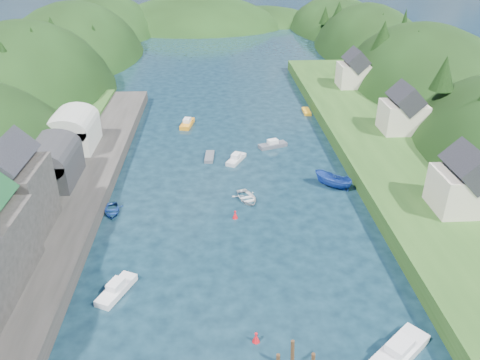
{
  "coord_description": "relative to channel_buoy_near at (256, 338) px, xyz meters",
  "views": [
    {
      "loc": [
        -2.95,
        -26.3,
        32.58
      ],
      "look_at": [
        0.0,
        28.0,
        4.0
      ],
      "focal_mm": 35.0,
      "sensor_mm": 36.0,
      "label": 1
    }
  ],
  "objects": [
    {
      "name": "ground",
      "position": [
        -0.15,
        45.83,
        -0.48
      ],
      "size": [
        600.0,
        600.0,
        0.0
      ],
      "primitive_type": "plane",
      "color": "black",
      "rests_on": "ground"
    },
    {
      "name": "hillside_left",
      "position": [
        -45.15,
        70.83,
        -8.51
      ],
      "size": [
        44.0,
        245.56,
        52.0
      ],
      "color": "black",
      "rests_on": "ground"
    },
    {
      "name": "hillside_right",
      "position": [
        44.85,
        70.83,
        -7.89
      ],
      "size": [
        36.0,
        245.56,
        48.0
      ],
      "color": "black",
      "rests_on": "ground"
    },
    {
      "name": "far_hills",
      "position": [
        1.06,
        169.84,
        -11.28
      ],
      "size": [
        103.0,
        68.0,
        44.0
      ],
      "color": "black",
      "rests_on": "ground"
    },
    {
      "name": "hill_trees",
      "position": [
        -0.68,
        59.77,
        10.56
      ],
      "size": [
        91.5,
        145.56,
        11.89
      ],
      "color": "black",
      "rests_on": "ground"
    },
    {
      "name": "quay_left",
      "position": [
        -24.15,
        15.83,
        0.52
      ],
      "size": [
        12.0,
        110.0,
        2.0
      ],
      "primitive_type": "cube",
      "color": "#2D2B28",
      "rests_on": "ground"
    },
    {
      "name": "boat_sheds",
      "position": [
        -26.15,
        34.83,
        4.79
      ],
      "size": [
        7.0,
        21.0,
        7.5
      ],
      "color": "#2D2D30",
      "rests_on": "quay_left"
    },
    {
      "name": "terrace_right",
      "position": [
        24.85,
        35.83,
        0.72
      ],
      "size": [
        16.0,
        120.0,
        2.4
      ],
      "primitive_type": "cube",
      "color": "#234719",
      "rests_on": "ground"
    },
    {
      "name": "right_bank_cottages",
      "position": [
        27.85,
        44.17,
        5.36
      ],
      "size": [
        9.0,
        59.24,
        8.41
      ],
      "color": "beige",
      "rests_on": "terrace_right"
    },
    {
      "name": "channel_buoy_near",
      "position": [
        0.0,
        0.0,
        0.0
      ],
      "size": [
        0.7,
        0.7,
        1.1
      ],
      "color": "#B90E16",
      "rests_on": "ground"
    },
    {
      "name": "channel_buoy_far",
      "position": [
        -0.94,
        20.87,
        0.0
      ],
      "size": [
        0.7,
        0.7,
        1.1
      ],
      "color": "#B90E16",
      "rests_on": "ground"
    },
    {
      "name": "moored_boats",
      "position": [
        0.2,
        15.13,
        0.16
      ],
      "size": [
        35.46,
        80.99,
        2.23
      ],
      "color": "#51545D",
      "rests_on": "ground"
    }
  ]
}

